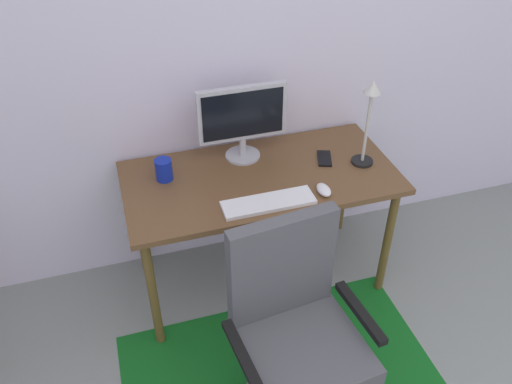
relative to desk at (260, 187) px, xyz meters
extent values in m
cube|color=silver|center=(0.02, 0.40, 0.66)|extent=(6.00, 0.10, 2.60)
cube|color=brown|center=(0.00, 0.00, 0.06)|extent=(1.34, 0.66, 0.03)
cylinder|color=brown|center=(-0.61, -0.27, -0.30)|extent=(0.04, 0.04, 0.68)
cylinder|color=brown|center=(0.61, -0.27, -0.30)|extent=(0.04, 0.04, 0.68)
cylinder|color=brown|center=(-0.61, 0.27, -0.30)|extent=(0.04, 0.04, 0.68)
cylinder|color=brown|center=(0.61, 0.27, -0.30)|extent=(0.04, 0.04, 0.68)
cylinder|color=#B2B2B7|center=(-0.04, 0.19, 0.08)|extent=(0.18, 0.18, 0.01)
cylinder|color=#B2B2B7|center=(-0.04, 0.19, 0.14)|extent=(0.04, 0.04, 0.10)
cube|color=#B7B7BC|center=(-0.04, 0.19, 0.33)|extent=(0.45, 0.04, 0.28)
cube|color=black|center=(-0.04, 0.17, 0.33)|extent=(0.41, 0.00, 0.24)
cube|color=white|center=(-0.03, -0.23, 0.08)|extent=(0.43, 0.13, 0.02)
ellipsoid|color=white|center=(0.24, -0.22, 0.09)|extent=(0.06, 0.10, 0.03)
cylinder|color=#12289C|center=(-0.46, 0.11, 0.13)|extent=(0.08, 0.08, 0.11)
cube|color=black|center=(0.36, 0.04, 0.08)|extent=(0.11, 0.15, 0.01)
cylinder|color=black|center=(0.53, -0.04, 0.08)|extent=(0.11, 0.11, 0.01)
cylinder|color=beige|center=(0.53, -0.04, 0.28)|extent=(0.02, 0.02, 0.38)
cone|color=beige|center=(0.53, -0.04, 0.49)|extent=(0.09, 0.09, 0.06)
cube|color=#4C4C51|center=(-0.10, -0.86, -0.16)|extent=(0.51, 0.51, 0.08)
cube|color=#4C4C51|center=(-0.12, -0.66, 0.11)|extent=(0.44, 0.11, 0.47)
cube|color=black|center=(-0.35, -0.89, -0.05)|extent=(0.08, 0.33, 0.03)
cube|color=black|center=(0.15, -0.83, -0.05)|extent=(0.08, 0.33, 0.03)
camera|label=1|loc=(-0.64, -2.02, 1.58)|focal=37.12mm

